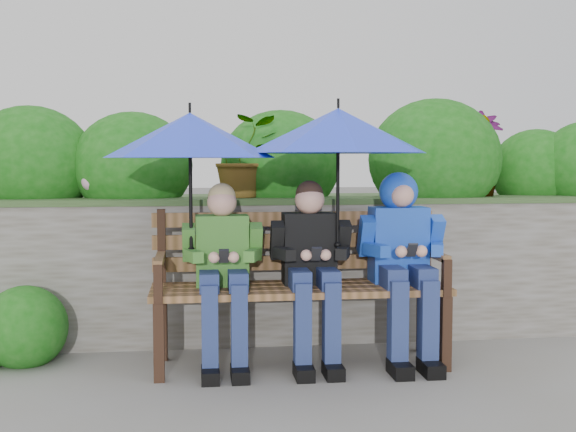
{
  "coord_description": "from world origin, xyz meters",
  "views": [
    {
      "loc": [
        -0.57,
        -4.37,
        1.3
      ],
      "look_at": [
        0.0,
        0.1,
        0.95
      ],
      "focal_mm": 45.0,
      "sensor_mm": 36.0,
      "label": 1
    }
  ],
  "objects": [
    {
      "name": "ground",
      "position": [
        0.0,
        0.0,
        0.0
      ],
      "size": [
        60.0,
        60.0,
        0.0
      ],
      "primitive_type": "plane",
      "color": "gray",
      "rests_on": "ground"
    },
    {
      "name": "boy_right",
      "position": [
        0.74,
        0.08,
        0.73
      ],
      "size": [
        0.54,
        0.66,
        1.22
      ],
      "color": "blue",
      "rests_on": "ground"
    },
    {
      "name": "boy_middle",
      "position": [
        0.15,
        0.07,
        0.66
      ],
      "size": [
        0.51,
        0.58,
        1.17
      ],
      "color": "black",
      "rests_on": "ground"
    },
    {
      "name": "boy_left",
      "position": [
        -0.41,
        0.07,
        0.66
      ],
      "size": [
        0.49,
        0.57,
        1.16
      ],
      "color": "#4D8737",
      "rests_on": "ground"
    },
    {
      "name": "park_bench",
      "position": [
        0.07,
        0.16,
        0.56
      ],
      "size": [
        1.87,
        0.55,
        0.99
      ],
      "color": "black",
      "rests_on": "ground"
    },
    {
      "name": "garden_backdrop",
      "position": [
        0.01,
        1.61,
        0.61
      ],
      "size": [
        8.0,
        2.87,
        1.81
      ],
      "color": "#605A4F",
      "rests_on": "ground"
    },
    {
      "name": "umbrella_right",
      "position": [
        0.31,
        0.05,
        1.48
      ],
      "size": [
        1.14,
        1.14,
        0.94
      ],
      "color": "#1F3AEC",
      "rests_on": "ground"
    },
    {
      "name": "umbrella_left",
      "position": [
        -0.6,
        0.06,
        1.45
      ],
      "size": [
        1.04,
        1.04,
        0.92
      ],
      "color": "#1F3AEC",
      "rests_on": "ground"
    }
  ]
}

